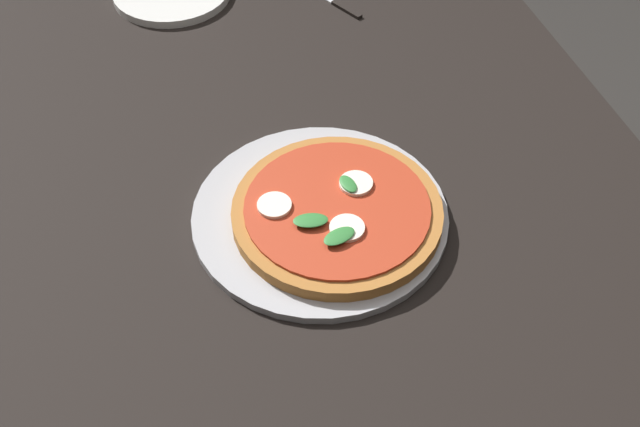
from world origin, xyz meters
TOP-DOWN VIEW (x-y plane):
  - dining_table at (0.00, 0.00)m, footprint 1.50×0.93m
  - serving_tray at (0.05, -0.02)m, footprint 0.34×0.34m
  - pizza at (0.06, -0.00)m, footprint 0.27×0.27m
  - knife at (-0.44, 0.14)m, footprint 0.17×0.09m

SIDE VIEW (x-z plane):
  - dining_table at x=0.00m, z-range 0.28..1.03m
  - knife at x=-0.44m, z-range 0.75..0.76m
  - serving_tray at x=0.05m, z-range 0.75..0.76m
  - pizza at x=0.06m, z-range 0.76..0.79m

